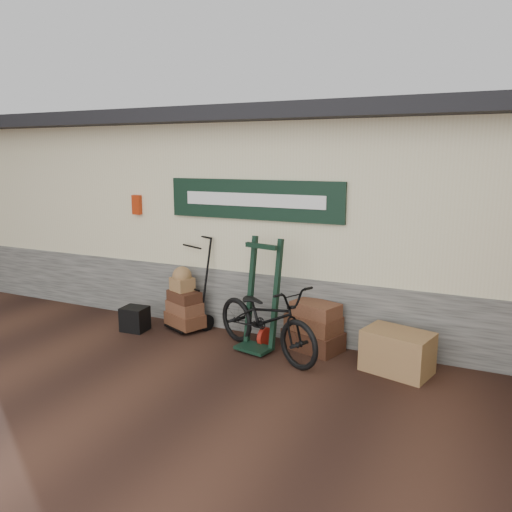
{
  "coord_description": "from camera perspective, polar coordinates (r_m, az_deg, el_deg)",
  "views": [
    {
      "loc": [
        2.64,
        -5.27,
        2.55
      ],
      "look_at": [
        -0.23,
        0.9,
        1.18
      ],
      "focal_mm": 35.0,
      "sensor_mm": 36.0,
      "label": 1
    }
  ],
  "objects": [
    {
      "name": "station_building",
      "position": [
        8.48,
        6.67,
        5.02
      ],
      "size": [
        14.4,
        4.1,
        3.2
      ],
      "color": "#4C4C47",
      "rests_on": "ground"
    },
    {
      "name": "black_trunk",
      "position": [
        7.64,
        -13.68,
        -6.99
      ],
      "size": [
        0.38,
        0.33,
        0.36
      ],
      "primitive_type": "cube",
      "rotation": [
        0.0,
        0.0,
        0.07
      ],
      "color": "black",
      "rests_on": "ground"
    },
    {
      "name": "porter_trolley",
      "position": [
        7.48,
        -7.23,
        -2.93
      ],
      "size": [
        0.86,
        0.77,
        1.42
      ],
      "primitive_type": null,
      "rotation": [
        0.0,
        0.0,
        -0.4
      ],
      "color": "black",
      "rests_on": "ground"
    },
    {
      "name": "suitcase_stack",
      "position": [
        6.75,
        6.58,
        -7.87
      ],
      "size": [
        0.86,
        0.68,
        0.66
      ],
      "primitive_type": null,
      "rotation": [
        0.0,
        0.0,
        -0.32
      ],
      "color": "#3A2212",
      "rests_on": "ground"
    },
    {
      "name": "bicycle",
      "position": [
        6.47,
        1.19,
        -6.71
      ],
      "size": [
        1.36,
        1.95,
        1.07
      ],
      "primitive_type": "imported",
      "rotation": [
        0.0,
        0.0,
        1.14
      ],
      "color": "black",
      "rests_on": "ground"
    },
    {
      "name": "ground",
      "position": [
        6.42,
        -1.55,
        -11.99
      ],
      "size": [
        80.0,
        80.0,
        0.0
      ],
      "primitive_type": "plane",
      "color": "black",
      "rests_on": "ground"
    },
    {
      "name": "green_barrow",
      "position": [
        6.6,
        0.57,
        -4.45
      ],
      "size": [
        0.62,
        0.56,
        1.49
      ],
      "primitive_type": null,
      "rotation": [
        0.0,
        0.0,
        -0.21
      ],
      "color": "black",
      "rests_on": "ground"
    },
    {
      "name": "wicker_hamper",
      "position": [
        6.29,
        15.86,
        -10.48
      ],
      "size": [
        0.88,
        0.68,
        0.51
      ],
      "primitive_type": "cube",
      "rotation": [
        0.0,
        0.0,
        -0.25
      ],
      "color": "brown",
      "rests_on": "ground"
    }
  ]
}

